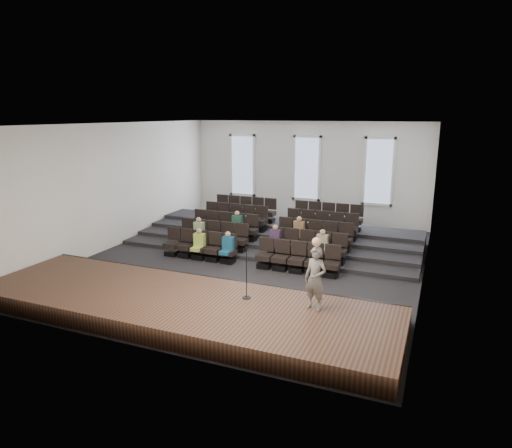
{
  "coord_description": "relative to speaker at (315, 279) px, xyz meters",
  "views": [
    {
      "loc": [
        6.35,
        -14.96,
        5.37
      ],
      "look_at": [
        -0.06,
        0.5,
        1.29
      ],
      "focal_mm": 32.0,
      "sensor_mm": 36.0,
      "label": 1
    }
  ],
  "objects": [
    {
      "name": "stage",
      "position": [
        -3.59,
        -0.7,
        -1.07
      ],
      "size": [
        11.8,
        3.6,
        0.5
      ],
      "primitive_type": "cube",
      "color": "#4D3321",
      "rests_on": "ground"
    },
    {
      "name": "windows",
      "position": [
        -3.59,
        11.36,
        1.38
      ],
      "size": [
        8.44,
        0.1,
        3.24
      ],
      "color": "white",
      "rests_on": "wall_back"
    },
    {
      "name": "wall_right",
      "position": [
        2.43,
        4.4,
        1.18
      ],
      "size": [
        0.04,
        14.0,
        5.0
      ],
      "primitive_type": "cube",
      "color": "white",
      "rests_on": "ground"
    },
    {
      "name": "wall_left",
      "position": [
        -9.61,
        4.4,
        1.18
      ],
      "size": [
        0.04,
        14.0,
        5.0
      ],
      "primitive_type": "cube",
      "color": "white",
      "rests_on": "ground"
    },
    {
      "name": "ground",
      "position": [
        -3.59,
        4.4,
        -1.32
      ],
      "size": [
        14.0,
        14.0,
        0.0
      ],
      "primitive_type": "plane",
      "color": "black",
      "rests_on": "ground"
    },
    {
      "name": "wall_back",
      "position": [
        -3.59,
        11.42,
        1.18
      ],
      "size": [
        12.0,
        0.04,
        5.0
      ],
      "primitive_type": "cube",
      "color": "white",
      "rests_on": "ground"
    },
    {
      "name": "seating_rows",
      "position": [
        -3.59,
        5.95,
        -0.64
      ],
      "size": [
        6.8,
        4.7,
        1.67
      ],
      "color": "black",
      "rests_on": "ground"
    },
    {
      "name": "mic_stand",
      "position": [
        -1.89,
        -0.02,
        -0.39
      ],
      "size": [
        0.24,
        0.24,
        1.45
      ],
      "color": "black",
      "rests_on": "stage"
    },
    {
      "name": "ceiling",
      "position": [
        -3.59,
        4.4,
        3.69
      ],
      "size": [
        12.0,
        14.0,
        0.02
      ],
      "primitive_type": "cube",
      "color": "white",
      "rests_on": "ground"
    },
    {
      "name": "speaker",
      "position": [
        0.0,
        0.0,
        0.0
      ],
      "size": [
        0.68,
        0.55,
        1.64
      ],
      "primitive_type": "imported",
      "rotation": [
        0.0,
        0.0,
        -0.29
      ],
      "color": "#63615E",
      "rests_on": "stage"
    },
    {
      "name": "wall_front",
      "position": [
        -3.59,
        -2.62,
        1.18
      ],
      "size": [
        12.0,
        0.04,
        5.0
      ],
      "primitive_type": "cube",
      "color": "white",
      "rests_on": "ground"
    },
    {
      "name": "risers",
      "position": [
        -3.59,
        7.58,
        -1.12
      ],
      "size": [
        11.8,
        4.8,
        0.6
      ],
      "color": "black",
      "rests_on": "ground"
    },
    {
      "name": "stage_lip",
      "position": [
        -3.59,
        1.07,
        -1.07
      ],
      "size": [
        11.8,
        0.06,
        0.52
      ],
      "primitive_type": "cube",
      "color": "black",
      "rests_on": "ground"
    },
    {
      "name": "audience",
      "position": [
        -3.86,
        4.86,
        -0.49
      ],
      "size": [
        5.45,
        2.64,
        1.1
      ],
      "color": "#AFCD52",
      "rests_on": "seating_rows"
    }
  ]
}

